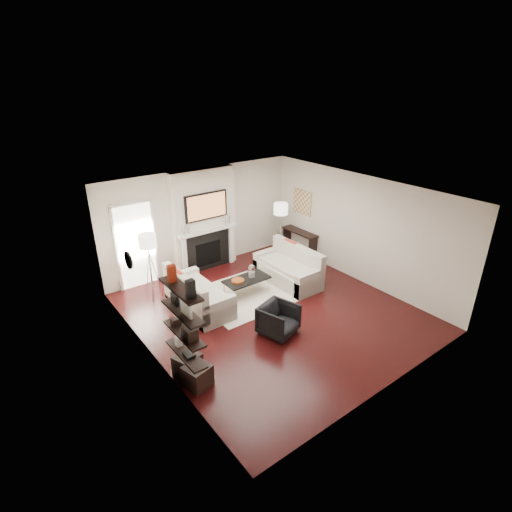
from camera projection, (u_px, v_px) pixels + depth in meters
room_envelope at (273, 257)px, 8.36m from camera, size 6.00×6.00×6.00m
chimney_breast at (204, 220)px, 10.45m from camera, size 1.80×0.25×2.70m
fireplace_surround at (208, 251)px, 10.70m from camera, size 1.30×0.02×1.04m
firebox at (208, 253)px, 10.72m from camera, size 0.75×0.02×0.65m
mantel_pilaster_l at (185, 257)px, 10.27m from camera, size 0.12×0.08×1.10m
mantel_pilaster_r at (231, 244)px, 11.06m from camera, size 0.12×0.08×1.10m
mantel_shelf at (208, 231)px, 10.41m from camera, size 1.70×0.18×0.07m
tv_body at (206, 206)px, 10.16m from camera, size 1.20×0.06×0.70m
tv_screen at (207, 206)px, 10.13m from camera, size 1.10×0.00×0.62m
candlestick_l_tall at (189, 228)px, 10.04m from camera, size 0.04×0.04×0.30m
candlestick_l_short at (184, 231)px, 9.98m from camera, size 0.04×0.04×0.24m
candlestick_r_tall at (225, 220)px, 10.64m from camera, size 0.04×0.04×0.30m
candlestick_r_short at (229, 220)px, 10.73m from camera, size 0.04×0.04×0.24m
hallway_panel at (136, 246)px, 9.64m from camera, size 0.90×0.02×2.10m
door_trim_l at (117, 251)px, 9.36m from camera, size 0.06×0.06×2.16m
door_trim_r at (155, 242)px, 9.89m from camera, size 0.06×0.06×2.16m
door_trim_top at (130, 203)px, 9.18m from camera, size 1.02×0.06×0.06m
rug at (251, 292)px, 9.70m from camera, size 2.60×2.00×0.01m
loveseat_left_base at (199, 300)px, 8.96m from camera, size 0.85×1.80×0.42m
loveseat_left_back at (185, 292)px, 8.65m from camera, size 0.18×1.80×0.80m
loveseat_left_arm_n at (218, 312)px, 8.33m from camera, size 0.85×0.18×0.60m
loveseat_left_arm_s at (182, 283)px, 9.51m from camera, size 0.85×0.18×0.60m
loveseat_left_cushion at (201, 289)px, 8.88m from camera, size 0.63×1.44×0.10m
pillow_left_orange at (178, 279)px, 8.78m from camera, size 0.10×0.42×0.42m
pillow_left_charcoal at (191, 290)px, 8.35m from camera, size 0.10×0.40×0.40m
loveseat_right_base at (287, 274)px, 10.13m from camera, size 0.85×1.80×0.42m
loveseat_right_back at (298, 260)px, 10.18m from camera, size 0.18×1.80×0.80m
loveseat_right_arm_n at (310, 283)px, 9.50m from camera, size 0.85×0.18×0.60m
loveseat_right_arm_s at (268, 260)px, 10.68m from camera, size 0.85×0.18×0.60m
loveseat_right_cushion at (286, 266)px, 9.99m from camera, size 0.63×1.44×0.10m
pillow_right_orange at (290, 249)px, 10.31m from camera, size 0.10×0.42×0.42m
pillow_right_charcoal at (306, 257)px, 9.88m from camera, size 0.10×0.40×0.40m
coffee_table at (247, 279)px, 9.46m from camera, size 1.10×0.55×0.04m
coffee_leg_nw at (235, 297)px, 9.12m from camera, size 0.02×0.02×0.38m
coffee_leg_ne at (269, 285)px, 9.66m from camera, size 0.02×0.02×0.38m
coffee_leg_sw at (224, 290)px, 9.44m from camera, size 0.02×0.02×0.38m
coffee_leg_se at (258, 278)px, 9.98m from camera, size 0.02×0.02×0.38m
hurricane_glass at (252, 272)px, 9.48m from camera, size 0.16×0.16×0.29m
hurricane_candle at (252, 274)px, 9.51m from camera, size 0.10×0.10×0.15m
copper_bowl at (238, 281)px, 9.31m from camera, size 0.30×0.30×0.05m
armchair at (279, 318)px, 8.04m from camera, size 0.84×0.81×0.70m
lamp_left_post at (151, 275)px, 9.24m from camera, size 0.02×0.02×1.20m
lamp_left_shade at (147, 241)px, 8.89m from camera, size 0.40×0.40×0.30m
lamp_left_leg_a at (156, 274)px, 9.30m from camera, size 0.25×0.02×1.23m
lamp_left_leg_b at (148, 274)px, 9.28m from camera, size 0.14×0.22×1.23m
lamp_left_leg_c at (151, 277)px, 9.14m from camera, size 0.14×0.22×1.23m
lamp_right_post at (280, 237)px, 11.38m from camera, size 0.02×0.02×1.20m
lamp_right_shade at (281, 209)px, 11.03m from camera, size 0.40×0.40×0.30m
lamp_right_leg_a at (283, 237)px, 11.44m from camera, size 0.25×0.02×1.23m
lamp_right_leg_b at (276, 237)px, 11.42m from camera, size 0.14×0.22×1.23m
lamp_right_leg_c at (281, 239)px, 11.28m from camera, size 0.14×0.22×1.23m
console_top at (300, 232)px, 11.42m from camera, size 0.35×1.20×0.04m
console_leg_n at (313, 250)px, 11.18m from camera, size 0.30×0.04×0.71m
console_leg_s at (287, 238)px, 11.98m from camera, size 0.30×0.04×0.71m
wall_art at (302, 202)px, 11.26m from camera, size 0.03×0.70×0.70m
shelf_bottom at (186, 354)px, 6.47m from camera, size 0.25×1.00×0.03m
shelf_lower at (184, 333)px, 6.30m from camera, size 0.25×1.00×0.04m
shelf_upper at (182, 312)px, 6.14m from camera, size 0.25×1.00×0.04m
shelf_top at (180, 289)px, 5.97m from camera, size 0.25×1.00×0.04m
decor_magfile_a at (191, 289)px, 5.66m from camera, size 0.12×0.10×0.28m
decor_magfile_b at (172, 273)px, 6.09m from camera, size 0.12×0.10×0.28m
decor_frame_a at (186, 309)px, 5.97m from camera, size 0.04×0.30×0.22m
decor_frame_b at (175, 299)px, 6.27m from camera, size 0.04×0.22×0.18m
decor_wine_rack at (190, 333)px, 6.11m from camera, size 0.18×0.25×0.20m
decor_box_small at (176, 321)px, 6.47m from camera, size 0.15×0.12×0.12m
decor_books at (189, 355)px, 6.38m from camera, size 0.14×0.20×0.05m
decor_box_tall at (179, 341)px, 6.60m from camera, size 0.10×0.10×0.18m
clock_rim at (128, 260)px, 7.38m from camera, size 0.04×0.34×0.34m
clock_face at (130, 260)px, 7.39m from camera, size 0.01×0.29×0.29m
ottoman_near at (188, 365)px, 6.98m from camera, size 0.52×0.52×0.40m
ottoman_far at (198, 376)px, 6.72m from camera, size 0.49×0.49×0.40m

